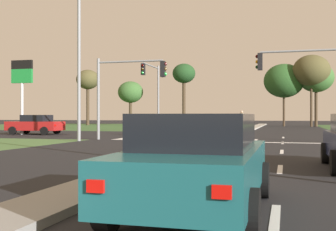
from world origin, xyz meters
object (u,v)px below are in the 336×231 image
Objects in this scene: car_red_third at (35,124)px; car_silver_sixth at (231,122)px; fuel_price_totem at (22,80)px; treeline_sixth at (316,78)px; traffic_signal_near_left at (124,83)px; traffic_signal_near_right at (320,74)px; treeline_near at (88,80)px; treeline_fourth at (284,81)px; treeline_fifth at (311,71)px; traffic_signal_far_left at (153,85)px; treeline_second at (130,92)px; treeline_third at (184,75)px; car_grey_fifth at (241,121)px; pedestrian_at_median at (242,118)px; street_lamp_second at (77,43)px; car_teal_fourth at (198,162)px.

car_red_third is 0.97× the size of car_silver_sixth.
treeline_sixth reaches higher than fuel_price_totem.
fuel_price_totem reaches higher than car_silver_sixth.
traffic_signal_near_right is (11.33, 0.00, 0.23)m from traffic_signal_near_left.
car_red_third is 0.77× the size of traffic_signal_near_right.
traffic_signal_near_left is 11.33m from traffic_signal_near_right.
treeline_near is 0.99× the size of treeline_fourth.
treeline_near is 0.90× the size of treeline_fifth.
treeline_fifth reaches higher than traffic_signal_far_left.
treeline_fourth is at bearing 0.27° from treeline_second.
car_red_third reaches higher than car_silver_sixth.
traffic_signal_near_left is 35.24m from treeline_third.
car_grey_fifth is 10.23m from treeline_third.
treeline_third is (-10.03, 20.17, 6.01)m from pedestrian_at_median.
treeline_third is (-7.83, -1.30, 6.46)m from car_grey_fifth.
treeline_third reaches higher than treeline_fourth.
treeline_fifth is at bearing -178.73° from car_grey_fifth.
treeline_fourth is (9.32, 37.78, 2.85)m from traffic_signal_near_left.
car_silver_sixth is 0.90× the size of traffic_signal_near_left.
fuel_price_totem is (-0.96, -0.38, 3.50)m from car_red_third.
traffic_signal_near_left is 0.52× the size of treeline_fifth.
pedestrian_at_median is at bearing -41.03° from treeline_near.
traffic_signal_near_left is 0.86× the size of fuel_price_totem.
street_lamp_second reaches higher than car_silver_sixth.
traffic_signal_near_left is 0.57× the size of treeline_third.
treeline_second reaches higher than traffic_signal_near_right.
car_red_third is at bearing 54.07° from car_silver_sixth.
car_red_third is at bearing -142.77° from traffic_signal_far_left.
treeline_fifth is (12.88, 36.28, 4.03)m from traffic_signal_near_left.
treeline_fourth is at bearing 157.15° from treeline_fifth.
treeline_second is at bearing -179.73° from treeline_fourth.
treeline_fourth is at bearing 93.05° from traffic_signal_near_right.
traffic_signal_near_right is 48.98m from treeline_near.
car_silver_sixth is 0.52× the size of treeline_near.
fuel_price_totem is (-16.30, -9.44, 3.04)m from pedestrian_at_median.
car_red_third is 0.46× the size of treeline_fifth.
treeline_fourth is at bearing 58.62° from fuel_price_totem.
treeline_sixth is (0.68, 1.20, -0.86)m from treeline_fifth.
car_teal_fourth is at bearing -57.71° from street_lamp_second.
traffic_signal_near_left is (-3.62, -23.81, 2.71)m from car_silver_sixth.
treeline_fourth is 4.04m from treeline_fifth.
treeline_fourth is at bearing 170.57° from pedestrian_at_median.
treeline_second is at bearing 3.48° from treeline_near.
car_teal_fourth is 0.77× the size of fuel_price_totem.
car_grey_fifth is 0.43× the size of street_lamp_second.
car_silver_sixth is 0.75× the size of traffic_signal_far_left.
traffic_signal_near_left is 11.70m from traffic_signal_far_left.
traffic_signal_near_left reaches higher than car_red_third.
treeline_sixth is at bearing -0.41° from treeline_second.
treeline_third is 17.26m from treeline_fifth.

